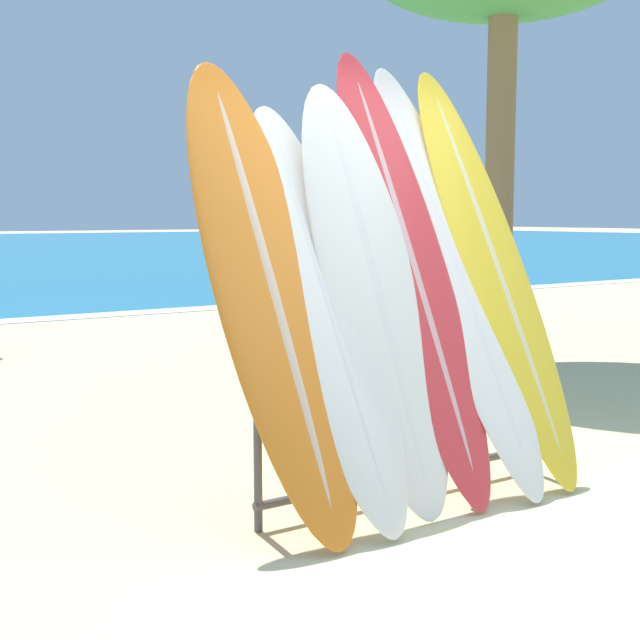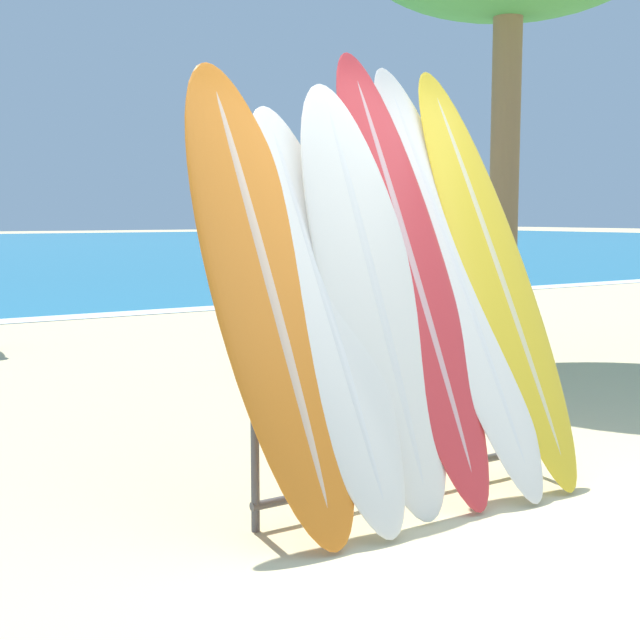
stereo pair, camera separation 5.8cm
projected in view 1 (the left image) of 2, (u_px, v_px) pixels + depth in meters
ground_plane at (536, 534)px, 4.09m from camera, size 160.00×160.00×0.00m
surfboard_rack at (407, 412)px, 4.56m from camera, size 1.81×0.04×0.83m
surfboard_slot_0 at (268, 286)px, 4.18m from camera, size 0.59×1.25×2.25m
surfboard_slot_1 at (325, 306)px, 4.30m from camera, size 0.52×1.19×2.04m
surfboard_slot_2 at (373, 290)px, 4.46m from camera, size 0.60×1.02×2.17m
surfboard_slot_3 at (410, 266)px, 4.67m from camera, size 0.50×1.21×2.38m
surfboard_slot_4 at (453, 268)px, 4.88m from camera, size 0.49×1.36×2.34m
surfboard_slot_5 at (493, 267)px, 5.02m from camera, size 0.49×1.28×2.33m
person_mid_beach at (256, 281)px, 8.57m from camera, size 0.20×0.25×1.51m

